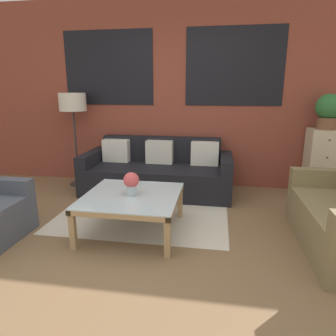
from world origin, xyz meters
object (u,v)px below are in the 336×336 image
Objects in this scene: potted_plant at (329,110)px; couch_dark at (158,173)px; floor_lamp at (73,106)px; flower_vase at (131,182)px; coffee_table at (132,200)px; drawer_cabinet at (321,163)px.

couch_dark is at bearing -174.56° from potted_plant.
floor_lamp is 5.91× the size of flower_vase.
floor_lamp is 3.00× the size of potted_plant.
flower_vase is at bearing -85.21° from coffee_table.
drawer_cabinet is at bearing 5.44° from couch_dark.
drawer_cabinet reaches higher than couch_dark.
couch_dark is 4.47× the size of potted_plant.
coffee_table is 2.16m from floor_lamp.
floor_lamp reaches higher than couch_dark.
potted_plant reaches higher than coffee_table.
potted_plant is 2.88m from flower_vase.
coffee_table is 2.80m from drawer_cabinet.
potted_plant is at bearing 90.00° from drawer_cabinet.
flower_vase is at bearing -146.17° from potted_plant.
potted_plant is (3.65, 0.09, -0.03)m from floor_lamp.
floor_lamp is at bearing 174.55° from couch_dark.
couch_dark is 1.64m from floor_lamp.
drawer_cabinet is 0.74m from potted_plant.
drawer_cabinet is 2.80m from flower_vase.
drawer_cabinet is at bearing 1.48° from floor_lamp.
couch_dark is 2.34m from drawer_cabinet.
coffee_table is 2.93m from potted_plant.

